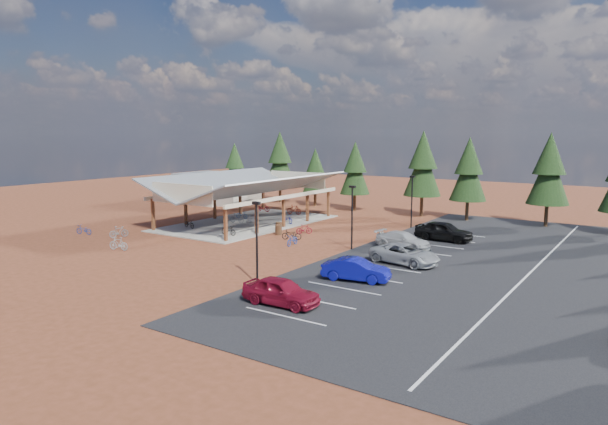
{
  "coord_description": "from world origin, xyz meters",
  "views": [
    {
      "loc": [
        25.63,
        -35.36,
        9.28
      ],
      "look_at": [
        0.21,
        2.26,
        2.57
      ],
      "focal_mm": 32.0,
      "sensor_mm": 36.0,
      "label": 1
    }
  ],
  "objects_px": {
    "bike_13": "(118,244)",
    "car_4": "(444,231)",
    "lamp_post_2": "(412,198)",
    "car_1": "(356,270)",
    "bike_7": "(294,210)",
    "bike_4": "(229,230)",
    "bike_1": "(237,218)",
    "bike_16": "(292,235)",
    "car_2": "(405,254)",
    "outbuilding": "(220,187)",
    "lamp_post_1": "(352,213)",
    "bike_3": "(263,207)",
    "trash_bin_0": "(278,230)",
    "bike_5": "(252,220)",
    "bike_14": "(292,240)",
    "bike_9": "(119,232)",
    "bike_pavilion": "(247,187)",
    "bike_6": "(287,219)",
    "bike_15": "(304,229)",
    "car_0": "(281,291)",
    "car_3": "(403,240)",
    "bike_10": "(84,230)",
    "bike_0": "(189,223)",
    "bike_2": "(242,215)",
    "trash_bin_1": "(279,227)",
    "lamp_post_0": "(257,237)"
  },
  "relations": [
    {
      "from": "bike_13",
      "to": "car_4",
      "type": "xyz_separation_m",
      "value": [
        20.18,
        18.1,
        0.34
      ]
    },
    {
      "from": "lamp_post_2",
      "to": "car_1",
      "type": "relative_size",
      "value": 1.2
    },
    {
      "from": "bike_7",
      "to": "car_1",
      "type": "relative_size",
      "value": 0.42
    },
    {
      "from": "bike_4",
      "to": "lamp_post_2",
      "type": "bearing_deg",
      "value": -39.25
    },
    {
      "from": "bike_1",
      "to": "bike_16",
      "type": "xyz_separation_m",
      "value": [
        9.43,
        -3.61,
        -0.16
      ]
    },
    {
      "from": "car_2",
      "to": "outbuilding",
      "type": "bearing_deg",
      "value": 72.0
    },
    {
      "from": "lamp_post_1",
      "to": "bike_3",
      "type": "relative_size",
      "value": 2.99
    },
    {
      "from": "trash_bin_0",
      "to": "bike_5",
      "type": "bearing_deg",
      "value": 154.05
    },
    {
      "from": "outbuilding",
      "to": "bike_14",
      "type": "height_order",
      "value": "outbuilding"
    },
    {
      "from": "bike_9",
      "to": "bike_pavilion",
      "type": "bearing_deg",
      "value": -90.84
    },
    {
      "from": "bike_pavilion",
      "to": "bike_4",
      "type": "relative_size",
      "value": 11.33
    },
    {
      "from": "trash_bin_0",
      "to": "car_4",
      "type": "distance_m",
      "value": 14.72
    },
    {
      "from": "lamp_post_1",
      "to": "bike_6",
      "type": "bearing_deg",
      "value": 148.59
    },
    {
      "from": "outbuilding",
      "to": "bike_6",
      "type": "xyz_separation_m",
      "value": [
        17.65,
        -9.07,
        -1.5
      ]
    },
    {
      "from": "bike_pavilion",
      "to": "bike_3",
      "type": "bearing_deg",
      "value": 116.64
    },
    {
      "from": "bike_15",
      "to": "car_0",
      "type": "xyz_separation_m",
      "value": [
        10.64,
        -18.0,
        0.34
      ]
    },
    {
      "from": "car_3",
      "to": "bike_10",
      "type": "bearing_deg",
      "value": 117.09
    },
    {
      "from": "outbuilding",
      "to": "car_3",
      "type": "xyz_separation_m",
      "value": [
        32.33,
        -13.49,
        -1.32
      ]
    },
    {
      "from": "bike_7",
      "to": "bike_13",
      "type": "height_order",
      "value": "bike_7"
    },
    {
      "from": "outbuilding",
      "to": "bike_10",
      "type": "bearing_deg",
      "value": -77.3
    },
    {
      "from": "lamp_post_1",
      "to": "bike_pavilion",
      "type": "bearing_deg",
      "value": 161.57
    },
    {
      "from": "bike_0",
      "to": "bike_9",
      "type": "distance_m",
      "value": 6.9
    },
    {
      "from": "bike_1",
      "to": "bike_15",
      "type": "xyz_separation_m",
      "value": [
        8.82,
        -0.72,
        -0.17
      ]
    },
    {
      "from": "bike_2",
      "to": "bike_14",
      "type": "xyz_separation_m",
      "value": [
        12.34,
        -7.99,
        -0.05
      ]
    },
    {
      "from": "bike_pavilion",
      "to": "bike_9",
      "type": "distance_m",
      "value": 13.51
    },
    {
      "from": "trash_bin_1",
      "to": "bike_5",
      "type": "distance_m",
      "value": 4.67
    },
    {
      "from": "bike_3",
      "to": "bike_pavilion",
      "type": "bearing_deg",
      "value": -165.28
    },
    {
      "from": "trash_bin_1",
      "to": "bike_14",
      "type": "bearing_deg",
      "value": -43.19
    },
    {
      "from": "bike_13",
      "to": "bike_14",
      "type": "bearing_deg",
      "value": 119.32
    },
    {
      "from": "bike_6",
      "to": "car_4",
      "type": "height_order",
      "value": "car_4"
    },
    {
      "from": "lamp_post_2",
      "to": "car_3",
      "type": "relative_size",
      "value": 1.12
    },
    {
      "from": "outbuilding",
      "to": "bike_13",
      "type": "distance_m",
      "value": 30.02
    },
    {
      "from": "lamp_post_1",
      "to": "bike_13",
      "type": "height_order",
      "value": "lamp_post_1"
    },
    {
      "from": "bike_2",
      "to": "bike_4",
      "type": "height_order",
      "value": "bike_4"
    },
    {
      "from": "bike_pavilion",
      "to": "bike_14",
      "type": "distance_m",
      "value": 12.46
    },
    {
      "from": "bike_15",
      "to": "car_4",
      "type": "xyz_separation_m",
      "value": [
        11.82,
        4.05,
        0.43
      ]
    },
    {
      "from": "bike_pavilion",
      "to": "bike_15",
      "type": "distance_m",
      "value": 8.92
    },
    {
      "from": "bike_pavilion",
      "to": "bike_6",
      "type": "xyz_separation_m",
      "value": [
        3.65,
        1.93,
        -3.29
      ]
    },
    {
      "from": "bike_0",
      "to": "bike_7",
      "type": "distance_m",
      "value": 13.39
    },
    {
      "from": "bike_9",
      "to": "car_3",
      "type": "bearing_deg",
      "value": -136.81
    },
    {
      "from": "bike_10",
      "to": "car_3",
      "type": "height_order",
      "value": "car_3"
    },
    {
      "from": "trash_bin_1",
      "to": "bike_1",
      "type": "xyz_separation_m",
      "value": [
        -6.19,
        1.11,
        0.17
      ]
    },
    {
      "from": "lamp_post_0",
      "to": "bike_16",
      "type": "relative_size",
      "value": 2.94
    },
    {
      "from": "bike_14",
      "to": "trash_bin_0",
      "type": "bearing_deg",
      "value": 132.59
    },
    {
      "from": "bike_10",
      "to": "car_1",
      "type": "height_order",
      "value": "car_1"
    },
    {
      "from": "bike_7",
      "to": "trash_bin_1",
      "type": "bearing_deg",
      "value": -161.61
    },
    {
      "from": "bike_4",
      "to": "car_1",
      "type": "height_order",
      "value": "car_1"
    },
    {
      "from": "bike_pavilion",
      "to": "bike_14",
      "type": "height_order",
      "value": "bike_pavilion"
    },
    {
      "from": "bike_5",
      "to": "bike_13",
      "type": "bearing_deg",
      "value": 179.27
    },
    {
      "from": "trash_bin_0",
      "to": "car_1",
      "type": "relative_size",
      "value": 0.21
    }
  ]
}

